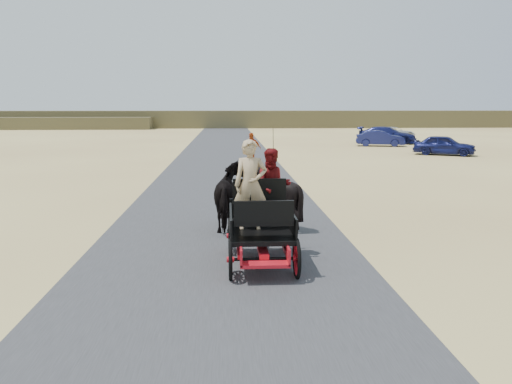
{
  "coord_description": "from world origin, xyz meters",
  "views": [
    {
      "loc": [
        0.11,
        -10.6,
        3.18
      ],
      "look_at": [
        0.77,
        0.76,
        1.2
      ],
      "focal_mm": 35.0,
      "sensor_mm": 36.0,
      "label": 1
    }
  ],
  "objects": [
    {
      "name": "horse_left",
      "position": [
        0.22,
        2.16,
        0.85
      ],
      "size": [
        0.91,
        2.01,
        1.7
      ],
      "primitive_type": "imported",
      "rotation": [
        0.0,
        0.0,
        3.14
      ],
      "color": "black",
      "rests_on": "ground"
    },
    {
      "name": "car_a",
      "position": [
        14.12,
        20.81,
        0.65
      ],
      "size": [
        4.06,
        3.15,
        1.29
      ],
      "primitive_type": "imported",
      "rotation": [
        0.0,
        0.0,
        1.07
      ],
      "color": "navy",
      "rests_on": "ground"
    },
    {
      "name": "carriage",
      "position": [
        0.77,
        -0.84,
        0.36
      ],
      "size": [
        1.3,
        2.4,
        0.72
      ],
      "primitive_type": null,
      "color": "black",
      "rests_on": "ground"
    },
    {
      "name": "horse_right",
      "position": [
        1.32,
        2.16,
        0.85
      ],
      "size": [
        1.37,
        1.54,
        1.7
      ],
      "primitive_type": "imported",
      "rotation": [
        0.0,
        0.0,
        3.14
      ],
      "color": "black",
      "rests_on": "ground"
    },
    {
      "name": "driver_man",
      "position": [
        0.57,
        -0.79,
        1.62
      ],
      "size": [
        0.66,
        0.43,
        1.8
      ],
      "primitive_type": "imported",
      "color": "tan",
      "rests_on": "carriage"
    },
    {
      "name": "pedestrian",
      "position": [
        1.45,
        16.36,
        0.86
      ],
      "size": [
        1.06,
        0.57,
        1.73
      ],
      "primitive_type": "imported",
      "rotation": [
        0.0,
        0.0,
        3.29
      ],
      "color": "#C44A16",
      "rests_on": "ground"
    },
    {
      "name": "passenger_woman",
      "position": [
        1.07,
        -0.24,
        1.51
      ],
      "size": [
        0.77,
        0.6,
        1.58
      ],
      "primitive_type": "imported",
      "color": "#660C0F",
      "rests_on": "carriage"
    },
    {
      "name": "car_b",
      "position": [
        12.16,
        28.07,
        0.61
      ],
      "size": [
        3.93,
        2.1,
        1.23
      ],
      "primitive_type": "imported",
      "rotation": [
        0.0,
        0.0,
        1.35
      ],
      "color": "navy",
      "rests_on": "ground"
    },
    {
      "name": "car_d",
      "position": [
        16.13,
        36.58,
        0.57
      ],
      "size": [
        4.33,
        2.44,
        1.14
      ],
      "primitive_type": "imported",
      "rotation": [
        0.0,
        0.0,
        1.71
      ],
      "color": "silver",
      "rests_on": "ground"
    },
    {
      "name": "ground",
      "position": [
        0.0,
        0.0,
        0.0
      ],
      "size": [
        140.0,
        140.0,
        0.0
      ],
      "primitive_type": "plane",
      "color": "tan"
    },
    {
      "name": "ridge_far",
      "position": [
        0.0,
        62.0,
        1.2
      ],
      "size": [
        140.0,
        6.0,
        2.4
      ],
      "primitive_type": "cube",
      "color": "brown",
      "rests_on": "ground"
    },
    {
      "name": "road",
      "position": [
        0.0,
        0.0,
        0.01
      ],
      "size": [
        6.0,
        140.0,
        0.01
      ],
      "primitive_type": "cube",
      "color": "#38383A",
      "rests_on": "ground"
    },
    {
      "name": "car_c",
      "position": [
        13.61,
        30.85,
        0.7
      ],
      "size": [
        5.2,
        3.71,
        1.4
      ],
      "primitive_type": "imported",
      "rotation": [
        0.0,
        0.0,
        1.16
      ],
      "color": "navy",
      "rests_on": "ground"
    }
  ]
}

